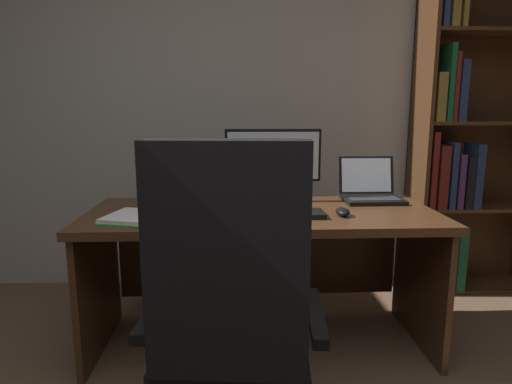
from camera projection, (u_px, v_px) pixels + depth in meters
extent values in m
cube|color=#B2ADA3|center=(243.00, 73.00, 2.93)|extent=(4.99, 0.12, 2.90)
cube|color=#4C2D19|center=(262.00, 215.00, 2.15)|extent=(1.72, 0.71, 0.04)
cube|color=#4C2D19|center=(98.00, 286.00, 2.18)|extent=(0.03, 0.65, 0.67)
cube|color=#4C2D19|center=(420.00, 280.00, 2.25)|extent=(0.03, 0.65, 0.67)
cube|color=#4C2D19|center=(259.00, 255.00, 2.53)|extent=(1.60, 0.03, 0.47)
cube|color=#4C2D19|center=(421.00, 123.00, 2.80)|extent=(0.02, 0.33, 2.25)
cube|color=#4C2D19|center=(469.00, 122.00, 2.97)|extent=(0.84, 0.01, 2.25)
cube|color=#4C2D19|center=(467.00, 284.00, 3.03)|extent=(0.79, 0.31, 0.02)
cube|color=olive|center=(422.00, 262.00, 2.93)|extent=(0.05, 0.21, 0.35)
cube|color=maroon|center=(431.00, 255.00, 2.93)|extent=(0.04, 0.24, 0.44)
cube|color=black|center=(437.00, 259.00, 2.95)|extent=(0.04, 0.24, 0.38)
cube|color=#512D66|center=(445.00, 255.00, 2.95)|extent=(0.05, 0.25, 0.43)
cube|color=#195633|center=(454.00, 255.00, 2.94)|extent=(0.06, 0.24, 0.43)
cube|color=#4C2D19|center=(474.00, 206.00, 2.92)|extent=(0.79, 0.31, 0.02)
cube|color=maroon|center=(429.00, 170.00, 2.81)|extent=(0.04, 0.20, 0.49)
cube|color=maroon|center=(437.00, 176.00, 2.83)|extent=(0.06, 0.22, 0.41)
cube|color=navy|center=(445.00, 174.00, 2.85)|extent=(0.04, 0.26, 0.43)
cube|color=#512D66|center=(454.00, 180.00, 2.84)|extent=(0.04, 0.23, 0.35)
cube|color=black|center=(463.00, 181.00, 2.84)|extent=(0.05, 0.22, 0.34)
cube|color=navy|center=(472.00, 175.00, 2.82)|extent=(0.05, 0.19, 0.42)
cube|color=#4C2D19|center=(482.00, 123.00, 2.82)|extent=(0.79, 0.31, 0.02)
cube|color=olive|center=(434.00, 98.00, 2.74)|extent=(0.06, 0.23, 0.29)
cube|color=#195633|center=(445.00, 83.00, 2.70)|extent=(0.03, 0.19, 0.47)
cube|color=maroon|center=(450.00, 88.00, 2.72)|extent=(0.03, 0.21, 0.42)
cube|color=navy|center=(455.00, 91.00, 2.74)|extent=(0.05, 0.24, 0.37)
cube|color=#4C2D19|center=(491.00, 33.00, 2.72)|extent=(0.79, 0.31, 0.02)
cube|color=navy|center=(440.00, 1.00, 2.63)|extent=(0.03, 0.23, 0.33)
cube|color=black|center=(235.00, 347.00, 1.52)|extent=(0.54, 0.52, 0.07)
cube|color=black|center=(227.00, 262.00, 1.25)|extent=(0.48, 0.14, 0.70)
cube|color=black|center=(154.00, 312.00, 1.51)|extent=(0.09, 0.39, 0.04)
cube|color=black|center=(316.00, 316.00, 1.49)|extent=(0.09, 0.39, 0.04)
cube|color=black|center=(273.00, 200.00, 2.37)|extent=(0.22, 0.16, 0.02)
cylinder|color=black|center=(273.00, 190.00, 2.36)|extent=(0.04, 0.04, 0.09)
cube|color=black|center=(273.00, 155.00, 2.33)|extent=(0.52, 0.02, 0.28)
cube|color=silver|center=(273.00, 156.00, 2.31)|extent=(0.49, 0.00, 0.25)
cube|color=black|center=(373.00, 200.00, 2.35)|extent=(0.31, 0.22, 0.02)
cube|color=#2D2D30|center=(374.00, 198.00, 2.33)|extent=(0.26, 0.12, 0.00)
cube|color=black|center=(366.00, 175.00, 2.47)|extent=(0.31, 0.06, 0.21)
cube|color=silver|center=(366.00, 175.00, 2.46)|extent=(0.28, 0.04, 0.19)
cube|color=black|center=(279.00, 214.00, 2.02)|extent=(0.42, 0.15, 0.02)
ellipsoid|color=black|center=(343.00, 212.00, 2.04)|extent=(0.06, 0.10, 0.04)
cube|color=black|center=(182.00, 202.00, 2.32)|extent=(0.14, 0.12, 0.01)
cube|color=black|center=(180.00, 201.00, 2.28)|extent=(0.27, 0.01, 0.01)
cube|color=green|center=(183.00, 184.00, 2.41)|extent=(0.29, 0.20, 0.13)
cube|color=white|center=(183.00, 182.00, 2.40)|extent=(0.27, 0.18, 0.11)
cube|color=green|center=(132.00, 219.00, 1.98)|extent=(0.28, 0.32, 0.01)
cube|color=green|center=(178.00, 221.00, 1.93)|extent=(0.28, 0.32, 0.01)
cube|color=white|center=(132.00, 216.00, 1.97)|extent=(0.27, 0.30, 0.02)
cube|color=white|center=(178.00, 219.00, 1.93)|extent=(0.27, 0.30, 0.02)
cylinder|color=#B7B7BC|center=(155.00, 218.00, 1.95)|extent=(0.08, 0.24, 0.02)
cube|color=white|center=(224.00, 211.00, 2.11)|extent=(0.16, 0.21, 0.01)
cylinder|color=black|center=(228.00, 209.00, 2.11)|extent=(0.14, 0.04, 0.01)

